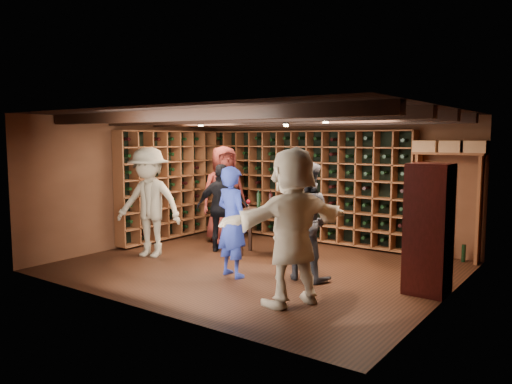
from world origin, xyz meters
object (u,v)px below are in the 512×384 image
Objects in this scene: guest_khaki at (149,202)px; display_cabinet at (428,232)px; man_grey_suit at (305,220)px; man_blue_shirt at (232,222)px; guest_beige at (292,226)px; guest_woman_black at (222,208)px; tasting_table at (272,215)px; guest_red_floral at (224,194)px.

display_cabinet is at bearing -8.05° from guest_khaki.
man_blue_shirt is at bearing 29.80° from man_grey_suit.
guest_woman_black is at bearing -99.09° from guest_beige.
tasting_table is (-1.23, 0.95, -0.15)m from man_grey_suit.
display_cabinet is at bearing -149.01° from man_blue_shirt.
display_cabinet is 1.07× the size of guest_woman_black.
guest_khaki is at bearing -76.79° from guest_beige.
man_blue_shirt is at bearing 100.62° from guest_woman_black.
tasting_table is (0.95, 0.24, -0.08)m from guest_woman_black.
man_blue_shirt is 0.87× the size of guest_khaki.
guest_red_floral is (-2.70, 1.38, 0.09)m from man_grey_suit.
man_grey_suit is at bearing 128.20° from guest_woman_black.
guest_woman_black is at bearing -113.96° from guest_red_floral.
guest_khaki is at bearing -171.35° from display_cabinet.
guest_red_floral is 4.02m from guest_beige.
man_grey_suit is (-1.72, -0.35, 0.03)m from display_cabinet.
guest_woman_black is (-2.19, 0.70, -0.07)m from man_grey_suit.
display_cabinet is 0.98× the size of man_grey_suit.
guest_khaki is (-0.80, -1.07, 0.15)m from guest_woman_black.
tasting_table is at bearing 160.29° from guest_woman_black.
guest_woman_black is at bearing 36.49° from guest_khaki.
man_grey_suit reaches higher than display_cabinet.
guest_red_floral is at bearing -35.07° from man_blue_shirt.
man_blue_shirt is at bearing -161.80° from display_cabinet.
man_grey_suit is at bearing -132.39° from guest_beige.
man_blue_shirt is 1.03× the size of guest_woman_black.
man_blue_shirt is 0.95× the size of man_grey_suit.
tasting_table is at bearing 20.12° from guest_khaki.
guest_khaki is (-0.29, -1.75, -0.01)m from guest_red_floral.
guest_red_floral is 1.01× the size of guest_khaki.
tasting_table is at bearing -77.72° from guest_red_floral.
guest_red_floral is 1.61× the size of tasting_table.
guest_woman_black is at bearing -32.59° from man_blue_shirt.
man_blue_shirt is at bearing -108.92° from guest_red_floral.
man_blue_shirt is 0.84× the size of guest_beige.
guest_red_floral reaches higher than guest_woman_black.
guest_red_floral is 0.97× the size of guest_beige.
display_cabinet is 1.75m from man_grey_suit.
guest_woman_black reaches higher than tasting_table.
man_grey_suit is (0.97, 0.53, 0.04)m from man_blue_shirt.
guest_woman_black is at bearing 178.25° from tasting_table.
display_cabinet is 4.54m from guest_red_floral.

